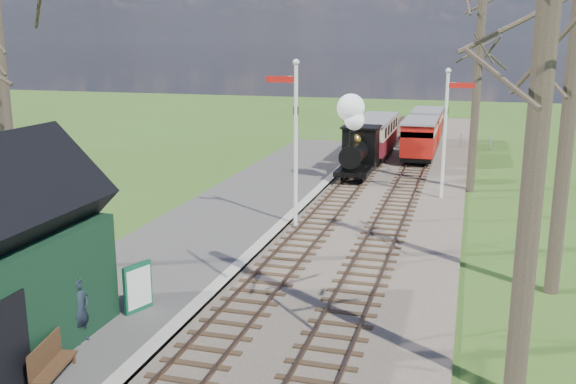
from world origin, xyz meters
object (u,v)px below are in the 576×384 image
object	(u,v)px
locomotive	(357,142)
sign_board	(138,287)
red_carriage_b	(427,126)
person	(80,310)
semaphore_far	(447,124)
bench	(49,360)
coach	(375,135)
semaphore_near	(294,132)
red_carriage_a	(420,139)

from	to	relation	value
locomotive	sign_board	size ratio (longest dim) A/B	3.38
red_carriage_b	person	size ratio (longest dim) A/B	2.99
sign_board	locomotive	bearing A→B (deg)	82.19
semaphore_far	bench	xyz separation A→B (m)	(-6.92, -18.13, -2.78)
coach	red_carriage_b	xyz separation A→B (m)	(2.60, 5.29, -0.07)
coach	sign_board	distance (m)	23.77
semaphore_near	locomotive	xyz separation A→B (m)	(0.76, 8.89, -1.66)
red_carriage_a	bench	distance (m)	27.36
locomotive	red_carriage_a	size ratio (longest dim) A/B	0.92
locomotive	red_carriage_a	distance (m)	6.43
coach	bench	world-z (taller)	coach
semaphore_far	sign_board	world-z (taller)	semaphore_far
bench	person	xyz separation A→B (m)	(-0.29, 1.55, 0.40)
sign_board	red_carriage_b	bearing A→B (deg)	80.15
locomotive	red_carriage_a	bearing A→B (deg)	65.93
locomotive	coach	xyz separation A→B (m)	(0.01, 6.06, -0.52)
bench	person	distance (m)	1.63
coach	person	world-z (taller)	coach
red_carriage_a	person	distance (m)	25.89
semaphore_near	sign_board	distance (m)	9.28
person	semaphore_far	bearing A→B (deg)	-14.37
semaphore_far	coach	size ratio (longest dim) A/B	0.85
red_carriage_a	person	bearing A→B (deg)	-102.13
semaphore_far	red_carriage_b	size ratio (longest dim) A/B	1.25
red_carriage_b	locomotive	bearing A→B (deg)	-102.96
person	coach	bearing A→B (deg)	2.80
red_carriage_a	red_carriage_b	bearing A→B (deg)	90.00
bench	person	world-z (taller)	person
red_carriage_a	sign_board	distance (m)	23.96
red_carriage_b	semaphore_far	bearing A→B (deg)	-82.90
coach	bench	bearing A→B (deg)	-95.38
coach	person	xyz separation A→B (m)	(-2.84, -25.52, -0.47)
locomotive	red_carriage_b	bearing A→B (deg)	77.04
semaphore_near	semaphore_far	xyz separation A→B (m)	(5.14, 6.00, -0.27)
semaphore_far	coach	distance (m)	10.14
sign_board	bench	world-z (taller)	sign_board
sign_board	red_carriage_a	bearing A→B (deg)	77.89
semaphore_near	red_carriage_a	size ratio (longest dim) A/B	1.35
red_carriage_a	semaphore_far	bearing A→B (deg)	-78.52
semaphore_far	bench	size ratio (longest dim) A/B	4.04
semaphore_near	bench	distance (m)	12.63
semaphore_near	person	distance (m)	11.10
coach	bench	xyz separation A→B (m)	(-2.55, -27.07, -0.87)
coach	red_carriage_b	distance (m)	5.89
semaphore_near	coach	xyz separation A→B (m)	(0.77, 14.95, -2.18)
semaphore_far	red_carriage_b	xyz separation A→B (m)	(-1.77, 14.23, -1.98)
semaphore_far	red_carriage_a	size ratio (longest dim) A/B	1.25
sign_board	bench	size ratio (longest dim) A/B	0.88
bench	person	size ratio (longest dim) A/B	0.92
semaphore_near	red_carriage_b	distance (m)	20.63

